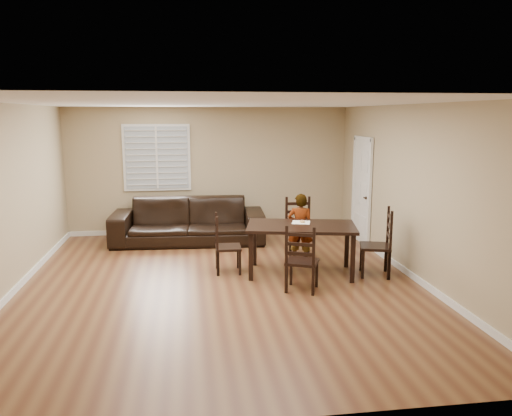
% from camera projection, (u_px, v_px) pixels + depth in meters
% --- Properties ---
extents(ground, '(7.00, 7.00, 0.00)m').
position_uv_depth(ground, '(222.00, 284.00, 7.59)').
color(ground, brown).
rests_on(ground, ground).
extents(room, '(6.04, 7.04, 2.72)m').
position_uv_depth(room, '(222.00, 165.00, 7.43)').
color(room, tan).
rests_on(room, ground).
extents(dining_table, '(1.88, 1.30, 0.80)m').
position_uv_depth(dining_table, '(301.00, 230.00, 7.97)').
color(dining_table, black).
rests_on(dining_table, ground).
extents(chair_near, '(0.49, 0.46, 1.07)m').
position_uv_depth(chair_near, '(298.00, 229.00, 9.09)').
color(chair_near, black).
rests_on(chair_near, ground).
extents(chair_far, '(0.58, 0.56, 1.00)m').
position_uv_depth(chair_far, '(301.00, 263.00, 7.14)').
color(chair_far, black).
rests_on(chair_far, ground).
extents(chair_left, '(0.41, 0.44, 0.96)m').
position_uv_depth(chair_left, '(221.00, 246.00, 8.09)').
color(chair_left, black).
rests_on(chair_left, ground).
extents(chair_right, '(0.58, 0.60, 1.09)m').
position_uv_depth(chair_right, '(384.00, 245.00, 7.92)').
color(chair_right, black).
rests_on(chair_right, ground).
extents(child, '(0.52, 0.43, 1.22)m').
position_uv_depth(child, '(300.00, 228.00, 8.60)').
color(child, gray).
rests_on(child, ground).
extents(napkin, '(0.35, 0.35, 0.00)m').
position_uv_depth(napkin, '(301.00, 222.00, 8.15)').
color(napkin, '#F1E5CF').
rests_on(napkin, dining_table).
extents(donut, '(0.09, 0.09, 0.03)m').
position_uv_depth(donut, '(302.00, 221.00, 8.14)').
color(donut, '#C89347').
rests_on(donut, napkin).
extents(sofa, '(3.08, 1.34, 0.88)m').
position_uv_depth(sofa, '(189.00, 221.00, 10.02)').
color(sofa, black).
rests_on(sofa, ground).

